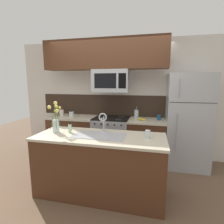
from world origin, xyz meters
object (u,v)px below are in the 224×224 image
stove_range (111,138)px  banana_bunch (142,119)px  sink_faucet (103,120)px  storage_jar_medium (62,112)px  storage_jar_short (72,114)px  refrigerator (187,121)px  microwave (111,81)px  french_press (136,114)px  flower_vase (56,122)px  dish_soap_bottle (70,128)px  spare_glass (148,134)px  storage_jar_tall (57,113)px  coffee_tin (159,117)px

stove_range → banana_bunch: 0.81m
sink_faucet → storage_jar_medium: bearing=140.4°
storage_jar_short → sink_faucet: 1.47m
banana_bunch → refrigerator: bearing=5.3°
storage_jar_medium → microwave: bearing=-2.6°
french_press → flower_vase: size_ratio=0.54×
storage_jar_short → microwave: bearing=-0.0°
dish_soap_bottle → spare_glass: 1.18m
banana_bunch → dish_soap_bottle: (-1.03, -1.14, 0.05)m
spare_glass → flower_vase: 1.40m
refrigerator → storage_jar_short: 2.46m
banana_bunch → flower_vase: flower_vase is taller
storage_jar_tall → storage_jar_short: (0.39, -0.04, 0.00)m
stove_range → microwave: 1.25m
sink_faucet → flower_vase: bearing=-165.5°
stove_range → banana_bunch: banana_bunch is taller
storage_jar_tall → flower_vase: bearing=-60.1°
french_press → stove_range: bearing=-173.5°
storage_jar_tall → sink_faucet: size_ratio=0.44×
sink_faucet → french_press: bearing=69.6°
banana_bunch → storage_jar_medium: bearing=177.1°
stove_range → coffee_tin: size_ratio=8.45×
sink_faucet → microwave: bearing=96.4°
french_press → dish_soap_bottle: size_ratio=1.62×
storage_jar_tall → sink_faucet: (1.43, -1.08, 0.13)m
microwave → sink_faucet: bearing=-83.6°
stove_range → banana_bunch: size_ratio=4.90×
refrigerator → sink_faucet: 1.79m
refrigerator → flower_vase: size_ratio=3.70×
coffee_tin → dish_soap_bottle: dish_soap_bottle is taller
storage_jar_tall → banana_bunch: (1.97, -0.08, -0.04)m
storage_jar_medium → spare_glass: storage_jar_medium is taller
spare_glass → french_press: bearing=102.3°
stove_range → dish_soap_bottle: (-0.37, -1.21, 0.52)m
storage_jar_tall → dish_soap_bottle: bearing=-52.5°
flower_vase → storage_jar_short: bearing=105.1°
banana_bunch → coffee_tin: size_ratio=1.73×
refrigerator → stove_range: bearing=-179.3°
storage_jar_short → banana_bunch: (1.58, -0.04, -0.05)m
storage_jar_short → dish_soap_bottle: bearing=-65.2°
microwave → refrigerator: microwave is taller
microwave → sink_faucet: 1.20m
microwave → french_press: bearing=8.7°
refrigerator → dish_soap_bottle: size_ratio=11.19×
coffee_tin → spare_glass: spare_glass is taller
microwave → refrigerator: size_ratio=0.40×
microwave → french_press: microwave is taller
flower_vase → sink_faucet: bearing=14.5°
banana_bunch → storage_jar_short: bearing=178.5°
coffee_tin → spare_glass: size_ratio=0.98×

